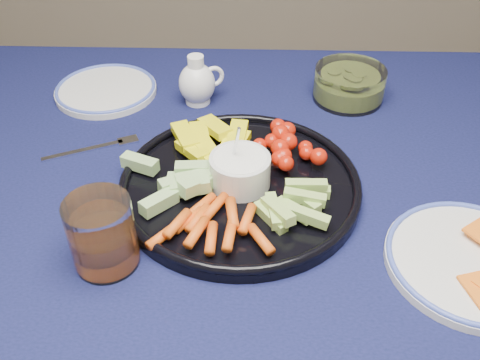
{
  "coord_description": "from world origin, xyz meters",
  "views": [
    {
      "loc": [
        -0.09,
        -0.6,
        1.29
      ],
      "look_at": [
        -0.11,
        0.03,
        0.77
      ],
      "focal_mm": 40.0,
      "sensor_mm": 36.0,
      "label": 1
    }
  ],
  "objects_px": {
    "juice_tumbler": "(103,237)",
    "pickle_bowl": "(349,86)",
    "cheese_plate": "(472,260)",
    "creamer_pitcher": "(198,83)",
    "side_plate_extra": "(106,89)",
    "dining_table": "(310,248)",
    "crudite_platter": "(238,181)"
  },
  "relations": [
    {
      "from": "juice_tumbler",
      "to": "pickle_bowl",
      "type": "bearing_deg",
      "value": 49.28
    },
    {
      "from": "cheese_plate",
      "to": "creamer_pitcher",
      "type": "bearing_deg",
      "value": 134.45
    },
    {
      "from": "cheese_plate",
      "to": "side_plate_extra",
      "type": "height_order",
      "value": "cheese_plate"
    },
    {
      "from": "cheese_plate",
      "to": "juice_tumbler",
      "type": "bearing_deg",
      "value": -179.26
    },
    {
      "from": "dining_table",
      "to": "cheese_plate",
      "type": "relative_size",
      "value": 7.36
    },
    {
      "from": "dining_table",
      "to": "creamer_pitcher",
      "type": "bearing_deg",
      "value": 124.0
    },
    {
      "from": "creamer_pitcher",
      "to": "cheese_plate",
      "type": "distance_m",
      "value": 0.57
    },
    {
      "from": "creamer_pitcher",
      "to": "cheese_plate",
      "type": "height_order",
      "value": "creamer_pitcher"
    },
    {
      "from": "side_plate_extra",
      "to": "juice_tumbler",
      "type": "bearing_deg",
      "value": -77.0
    },
    {
      "from": "cheese_plate",
      "to": "side_plate_extra",
      "type": "distance_m",
      "value": 0.73
    },
    {
      "from": "cheese_plate",
      "to": "crudite_platter",
      "type": "bearing_deg",
      "value": 155.73
    },
    {
      "from": "dining_table",
      "to": "crudite_platter",
      "type": "distance_m",
      "value": 0.16
    },
    {
      "from": "creamer_pitcher",
      "to": "pickle_bowl",
      "type": "relative_size",
      "value": 0.71
    },
    {
      "from": "pickle_bowl",
      "to": "side_plate_extra",
      "type": "bearing_deg",
      "value": 179.33
    },
    {
      "from": "crudite_platter",
      "to": "pickle_bowl",
      "type": "bearing_deg",
      "value": 54.62
    },
    {
      "from": "juice_tumbler",
      "to": "creamer_pitcher",
      "type": "bearing_deg",
      "value": 78.48
    },
    {
      "from": "cheese_plate",
      "to": "side_plate_extra",
      "type": "relative_size",
      "value": 1.14
    },
    {
      "from": "creamer_pitcher",
      "to": "juice_tumbler",
      "type": "height_order",
      "value": "juice_tumbler"
    },
    {
      "from": "creamer_pitcher",
      "to": "pickle_bowl",
      "type": "height_order",
      "value": "creamer_pitcher"
    },
    {
      "from": "dining_table",
      "to": "pickle_bowl",
      "type": "bearing_deg",
      "value": 74.65
    },
    {
      "from": "cheese_plate",
      "to": "side_plate_extra",
      "type": "bearing_deg",
      "value": 143.45
    },
    {
      "from": "side_plate_extra",
      "to": "pickle_bowl",
      "type": "bearing_deg",
      "value": -0.67
    },
    {
      "from": "crudite_platter",
      "to": "creamer_pitcher",
      "type": "xyz_separation_m",
      "value": [
        -0.09,
        0.27,
        0.02
      ]
    },
    {
      "from": "crudite_platter",
      "to": "juice_tumbler",
      "type": "relative_size",
      "value": 3.62
    },
    {
      "from": "pickle_bowl",
      "to": "juice_tumbler",
      "type": "height_order",
      "value": "juice_tumbler"
    },
    {
      "from": "dining_table",
      "to": "creamer_pitcher",
      "type": "distance_m",
      "value": 0.38
    },
    {
      "from": "creamer_pitcher",
      "to": "side_plate_extra",
      "type": "bearing_deg",
      "value": 171.82
    },
    {
      "from": "cheese_plate",
      "to": "juice_tumbler",
      "type": "distance_m",
      "value": 0.49
    },
    {
      "from": "dining_table",
      "to": "side_plate_extra",
      "type": "bearing_deg",
      "value": 139.94
    },
    {
      "from": "dining_table",
      "to": "pickle_bowl",
      "type": "relative_size",
      "value": 12.25
    },
    {
      "from": "crudite_platter",
      "to": "pickle_bowl",
      "type": "relative_size",
      "value": 2.73
    },
    {
      "from": "crudite_platter",
      "to": "juice_tumbler",
      "type": "bearing_deg",
      "value": -139.08
    }
  ]
}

